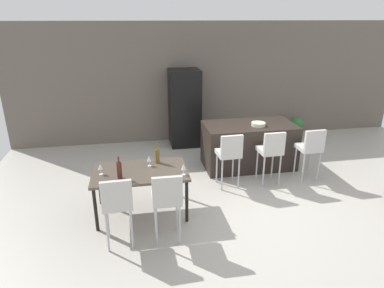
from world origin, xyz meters
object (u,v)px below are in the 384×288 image
Objects in this scene: dining_chair_far at (167,197)px; fruit_bowl at (258,124)px; wine_bottle_inner at (157,155)px; wine_glass_right at (183,167)px; kitchen_island at (249,145)px; wine_bottle_left at (119,170)px; dining_chair_near at (117,201)px; potted_plant at (297,126)px; bar_chair_right at (311,146)px; refrigerator at (185,108)px; wine_glass_middle at (149,159)px; wine_glass_far at (100,167)px; dining_table at (140,174)px; bar_chair_left at (229,152)px; bar_chair_middle at (271,149)px.

dining_chair_far is 3.01m from fruit_bowl.
wine_bottle_inner reaches higher than dining_chair_far.
kitchen_island is at bearing 46.03° from wine_glass_right.
dining_chair_far is 0.89m from wine_bottle_left.
dining_chair_far is at bearing -0.00° from dining_chair_near.
wine_bottle_left is 5.50m from potted_plant.
kitchen_island is 1.27m from bar_chair_right.
dining_chair_far is 0.57× the size of refrigerator.
wine_bottle_inner is 1.92× the size of wine_glass_middle.
wine_glass_far is at bearing -152.88° from kitchen_island.
dining_table is 8.43× the size of wine_glass_right.
wine_bottle_left is (-1.92, -0.79, 0.18)m from bar_chair_left.
kitchen_island is 10.68× the size of wine_glass_right.
kitchen_island is 1.77× the size of dining_chair_far.
bar_chair_right reaches higher than kitchen_island.
kitchen_island is 2.41m from wine_glass_right.
bar_chair_right is (1.58, -0.00, 0.00)m from bar_chair_left.
fruit_bowl is at bearing 37.84° from dining_chair_near.
refrigerator is (0.89, 2.72, 0.05)m from wine_bottle_inner.
wine_bottle_inner is (-2.12, -0.33, 0.17)m from bar_chair_middle.
bar_chair_left is 1.37m from wine_bottle_inner.
wine_bottle_inner is at bearing 123.83° from wine_glass_right.
kitchen_island is at bearing 32.52° from wine_bottle_left.
bar_chair_right is 2.59m from potted_plant.
bar_chair_middle is at bearing 10.87° from wine_glass_middle.
kitchen_island is at bearing 32.34° from dining_table.
bar_chair_right reaches higher than wine_glass_middle.
wine_glass_middle is at bearing -171.90° from bar_chair_right.
fruit_bowl reaches higher than dining_table.
wine_bottle_inner reaches higher than dining_table.
bar_chair_left reaches higher than fruit_bowl.
wine_bottle_inner is 0.18× the size of refrigerator.
dining_chair_far is 6.03× the size of wine_glass_right.
wine_bottle_left is at bearing -167.23° from bar_chair_right.
bar_chair_left is at bearing -136.76° from potted_plant.
dining_chair_far is at bearing -44.21° from wine_bottle_left.
bar_chair_right reaches higher than wine_glass_right.
dining_chair_near is at bearing -158.31° from bar_chair_right.
dining_chair_near is 0.64m from wine_bottle_left.
kitchen_island is 10.68× the size of wine_glass_far.
fruit_bowl is (0.81, 0.74, 0.26)m from bar_chair_left.
refrigerator is 3.36× the size of potted_plant.
dining_chair_far is at bearing -40.87° from wine_glass_far.
kitchen_island reaches higher than potted_plant.
bar_chair_middle is at bearing -62.85° from refrigerator.
dining_chair_near is 6.03× the size of wine_glass_right.
bar_chair_right is 1.00× the size of dining_chair_far.
dining_table is 0.29m from wine_glass_middle.
wine_bottle_left is at bearing 87.31° from dining_chair_near.
kitchen_island is 6.65× the size of fruit_bowl.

